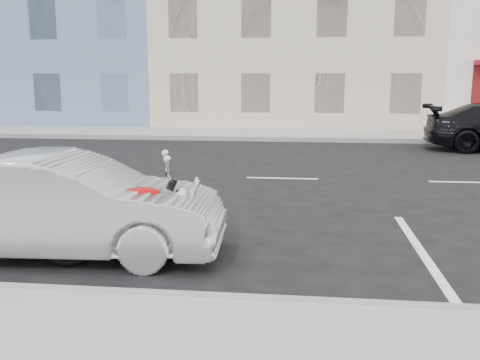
{
  "coord_description": "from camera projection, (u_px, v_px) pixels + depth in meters",
  "views": [
    {
      "loc": [
        -1.59,
        -11.84,
        2.24
      ],
      "look_at": [
        -2.45,
        -4.41,
        0.8
      ],
      "focal_mm": 40.0,
      "sensor_mm": 36.0,
      "label": 1
    }
  ],
  "objects": [
    {
      "name": "ground",
      "position": [
        373.0,
        180.0,
        11.8
      ],
      "size": [
        120.0,
        120.0,
        0.0
      ],
      "primitive_type": "plane",
      "color": "black",
      "rests_on": "ground"
    },
    {
      "name": "sidewalk_far",
      "position": [
        214.0,
        134.0,
        20.83
      ],
      "size": [
        80.0,
        3.4,
        0.15
      ],
      "primitive_type": "cube",
      "color": "gray",
      "rests_on": "ground"
    },
    {
      "name": "sedan_silver",
      "position": [
        66.0,
        205.0,
        6.73
      ],
      "size": [
        4.03,
        1.59,
        1.31
      ],
      "primitive_type": "imported",
      "rotation": [
        0.0,
        0.0,
        1.62
      ],
      "color": "#9A9EA1",
      "rests_on": "ground"
    },
    {
      "name": "curb_far",
      "position": [
        206.0,
        138.0,
        19.17
      ],
      "size": [
        80.0,
        0.12,
        0.16
      ],
      "primitive_type": "cube",
      "color": "gray",
      "rests_on": "ground"
    },
    {
      "name": "bldg_cream",
      "position": [
        296.0,
        6.0,
        26.83
      ],
      "size": [
        12.0,
        12.0,
        11.5
      ],
      "primitive_type": "cube",
      "color": "#BDB19C",
      "rests_on": "ground"
    },
    {
      "name": "motorcycle",
      "position": [
        191.0,
        222.0,
        6.6
      ],
      "size": [
        2.06,
        0.91,
        1.06
      ],
      "rotation": [
        0.0,
        0.0,
        0.3
      ],
      "color": "black",
      "rests_on": "ground"
    }
  ]
}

